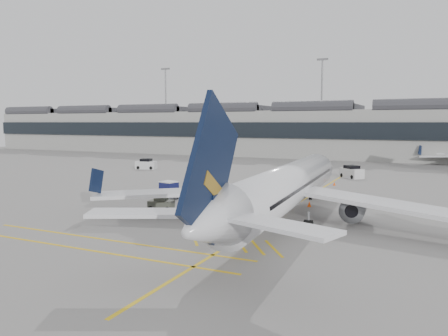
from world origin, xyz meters
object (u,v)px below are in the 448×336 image
at_px(baggage_cart_a, 227,201).
at_px(ramp_agent_b, 242,198).
at_px(belt_loader, 231,202).
at_px(ramp_agent_a, 251,198).
at_px(airliner_main, 285,188).
at_px(pushback_tug, 161,205).

bearing_deg(baggage_cart_a, ramp_agent_b, 59.14).
height_order(belt_loader, ramp_agent_a, belt_loader).
bearing_deg(baggage_cart_a, airliner_main, -40.39).
bearing_deg(airliner_main, belt_loader, 148.81).
xyz_separation_m(belt_loader, pushback_tug, (-5.59, -3.69, -0.03)).
height_order(airliner_main, pushback_tug, airliner_main).
bearing_deg(ramp_agent_a, airliner_main, -96.78).
height_order(belt_loader, ramp_agent_b, belt_loader).
bearing_deg(ramp_agent_b, belt_loader, 66.02).
bearing_deg(belt_loader, ramp_agent_a, 70.73).
bearing_deg(ramp_agent_b, pushback_tug, 37.66).
relative_size(airliner_main, ramp_agent_b, 21.91).
bearing_deg(baggage_cart_a, pushback_tug, -178.60).
xyz_separation_m(airliner_main, pushback_tug, (-11.99, -0.28, -2.34)).
distance_m(belt_loader, pushback_tug, 6.70).
xyz_separation_m(ramp_agent_b, pushback_tug, (-6.16, -5.12, -0.28)).
height_order(airliner_main, baggage_cart_a, airliner_main).
bearing_deg(belt_loader, airliner_main, -13.71).
relative_size(baggage_cart_a, ramp_agent_a, 1.23).
relative_size(belt_loader, ramp_agent_a, 3.03).
xyz_separation_m(belt_loader, baggage_cart_a, (0.13, -1.27, 0.37)).
bearing_deg(pushback_tug, ramp_agent_b, 25.63).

